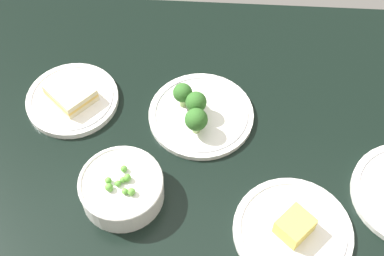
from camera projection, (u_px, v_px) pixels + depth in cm
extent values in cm
cube|color=black|center=(192.00, 139.00, 112.03)|extent=(114.25, 80.35, 4.00)
cylinder|color=white|center=(293.00, 231.00, 97.27)|extent=(21.96, 21.96, 1.01)
torus|color=#B7B7BC|center=(293.00, 230.00, 96.86)|extent=(19.82, 19.82, 0.50)
cube|color=#F2D14C|center=(295.00, 226.00, 95.33)|extent=(7.94, 7.99, 3.72)
cylinder|color=white|center=(73.00, 100.00, 114.64)|extent=(19.72, 19.72, 1.44)
torus|color=#B7B7BC|center=(72.00, 97.00, 114.05)|extent=(17.85, 17.85, 0.50)
cube|color=beige|center=(71.00, 96.00, 113.56)|extent=(12.00, 11.89, 1.20)
cube|color=#E5B24C|center=(71.00, 93.00, 112.74)|extent=(12.00, 11.89, 0.80)
cube|color=beige|center=(70.00, 90.00, 111.93)|extent=(12.00, 11.89, 1.20)
cylinder|color=white|center=(122.00, 189.00, 99.96)|extent=(15.69, 15.69, 5.20)
torus|color=white|center=(121.00, 182.00, 97.84)|extent=(15.86, 15.86, 0.80)
sphere|color=#599E38|center=(118.00, 183.00, 97.00)|extent=(1.18, 1.18, 1.18)
sphere|color=#599E38|center=(108.00, 180.00, 97.32)|extent=(1.27, 1.27, 1.27)
sphere|color=#599E38|center=(127.00, 178.00, 97.53)|extent=(1.46, 1.46, 1.46)
sphere|color=#599E38|center=(131.00, 192.00, 95.88)|extent=(1.43, 1.43, 1.43)
sphere|color=#599E38|center=(123.00, 180.00, 97.45)|extent=(1.14, 1.14, 1.14)
sphere|color=#599E38|center=(109.00, 187.00, 96.39)|extent=(1.48, 1.48, 1.48)
sphere|color=#599E38|center=(125.00, 191.00, 96.07)|extent=(1.18, 1.18, 1.18)
sphere|color=#599E38|center=(124.00, 169.00, 98.75)|extent=(1.28, 1.28, 1.28)
sphere|color=#599E38|center=(110.00, 189.00, 96.43)|extent=(1.02, 1.02, 1.02)
cylinder|color=white|center=(201.00, 115.00, 112.42)|extent=(22.13, 22.13, 1.19)
torus|color=#B7B7BC|center=(201.00, 113.00, 111.93)|extent=(19.97, 19.97, 0.50)
cylinder|color=#9EBC72|center=(196.00, 110.00, 111.07)|extent=(1.55, 1.55, 2.14)
sphere|color=#2D6023|center=(196.00, 102.00, 108.84)|extent=(4.42, 4.42, 4.42)
cylinder|color=#9EBC72|center=(183.00, 101.00, 112.17)|extent=(1.42, 1.42, 2.57)
sphere|color=#2D6023|center=(183.00, 93.00, 109.88)|extent=(4.06, 4.06, 4.06)
cylinder|color=#9EBC72|center=(196.00, 127.00, 108.62)|extent=(1.63, 1.63, 2.10)
sphere|color=#2D6023|center=(196.00, 119.00, 106.33)|extent=(4.67, 4.67, 4.67)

